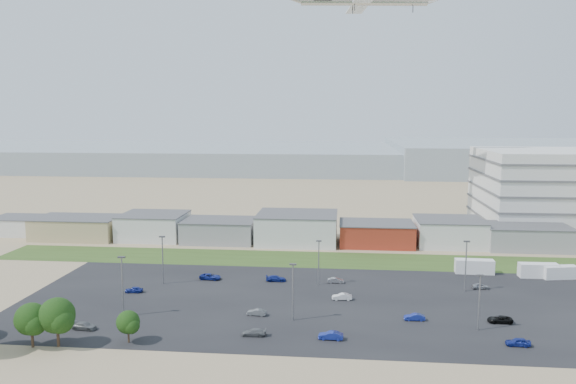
# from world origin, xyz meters

# --- Properties ---
(ground) EXTENTS (700.00, 700.00, 0.00)m
(ground) POSITION_xyz_m (0.00, 0.00, 0.00)
(ground) COLOR #988861
(ground) RESTS_ON ground
(parking_lot) EXTENTS (120.00, 50.00, 0.01)m
(parking_lot) POSITION_xyz_m (5.00, 20.00, 0.01)
(parking_lot) COLOR black
(parking_lot) RESTS_ON ground
(grass_strip) EXTENTS (160.00, 16.00, 0.02)m
(grass_strip) POSITION_xyz_m (0.00, 52.00, 0.01)
(grass_strip) COLOR #31491B
(grass_strip) RESTS_ON ground
(hills_backdrop) EXTENTS (700.00, 200.00, 9.00)m
(hills_backdrop) POSITION_xyz_m (40.00, 315.00, 4.50)
(hills_backdrop) COLOR gray
(hills_backdrop) RESTS_ON ground
(building_row) EXTENTS (170.00, 20.00, 8.00)m
(building_row) POSITION_xyz_m (-17.00, 71.00, 4.00)
(building_row) COLOR silver
(building_row) RESTS_ON ground
(box_trailer_a) EXTENTS (8.55, 2.91, 3.18)m
(box_trailer_a) POSITION_xyz_m (36.50, 43.32, 1.59)
(box_trailer_a) COLOR silver
(box_trailer_a) RESTS_ON ground
(box_trailer_b) EXTENTS (8.37, 2.81, 3.11)m
(box_trailer_b) POSITION_xyz_m (49.82, 41.46, 1.56)
(box_trailer_b) COLOR silver
(box_trailer_b) RESTS_ON ground
(box_trailer_c) EXTENTS (7.79, 3.72, 2.80)m
(box_trailer_c) POSITION_xyz_m (54.20, 40.96, 1.40)
(box_trailer_c) COLOR silver
(box_trailer_c) RESTS_ON ground
(tree_mid) EXTENTS (5.31, 5.31, 7.96)m
(tree_mid) POSITION_xyz_m (-40.52, -5.50, 3.98)
(tree_mid) COLOR black
(tree_mid) RESTS_ON ground
(tree_right) EXTENTS (5.86, 5.86, 8.78)m
(tree_right) POSITION_xyz_m (-36.71, -4.85, 4.39)
(tree_right) COLOR black
(tree_right) RESTS_ON ground
(tree_near) EXTENTS (3.91, 3.91, 5.87)m
(tree_near) POSITION_xyz_m (-26.51, -2.27, 2.93)
(tree_near) COLOR black
(tree_near) RESTS_ON ground
(lightpole_front_l) EXTENTS (1.28, 0.53, 10.86)m
(lightpole_front_l) POSITION_xyz_m (-31.85, 9.02, 5.43)
(lightpole_front_l) COLOR slate
(lightpole_front_l) RESTS_ON ground
(lightpole_front_m) EXTENTS (1.19, 0.49, 10.09)m
(lightpole_front_m) POSITION_xyz_m (-1.71, 9.99, 5.05)
(lightpole_front_m) COLOR slate
(lightpole_front_m) RESTS_ON ground
(lightpole_front_r) EXTENTS (1.11, 0.46, 9.47)m
(lightpole_front_r) POSITION_xyz_m (29.33, 8.42, 4.73)
(lightpole_front_r) COLOR slate
(lightpole_front_r) RESTS_ON ground
(lightpole_back_l) EXTENTS (1.21, 0.50, 10.29)m
(lightpole_back_l) POSITION_xyz_m (-31.00, 28.61, 5.15)
(lightpole_back_l) COLOR slate
(lightpole_back_l) RESTS_ON ground
(lightpole_back_m) EXTENTS (1.12, 0.47, 9.49)m
(lightpole_back_m) POSITION_xyz_m (1.82, 31.35, 4.75)
(lightpole_back_m) COLOR slate
(lightpole_back_m) RESTS_ON ground
(lightpole_back_r) EXTENTS (1.23, 0.51, 10.44)m
(lightpole_back_r) POSITION_xyz_m (31.60, 29.69, 5.22)
(lightpole_back_r) COLOR slate
(lightpole_back_r) RESTS_ON ground
(parked_car_0) EXTENTS (4.24, 1.98, 1.17)m
(parked_car_0) POSITION_xyz_m (33.89, 12.27, 0.59)
(parked_car_0) COLOR black
(parked_car_0) RESTS_ON ground
(parked_car_1) EXTENTS (3.66, 1.39, 1.19)m
(parked_car_1) POSITION_xyz_m (19.38, 11.98, 0.60)
(parked_car_1) COLOR navy
(parked_car_1) RESTS_ON ground
(parked_car_2) EXTENTS (3.80, 1.67, 1.27)m
(parked_car_2) POSITION_xyz_m (33.97, 2.40, 0.64)
(parked_car_2) COLOR navy
(parked_car_2) RESTS_ON ground
(parked_car_3) EXTENTS (4.05, 1.69, 1.17)m
(parked_car_3) POSITION_xyz_m (-7.37, 2.40, 0.59)
(parked_car_3) COLOR #595B5E
(parked_car_3) RESTS_ON ground
(parked_car_4) EXTENTS (3.62, 1.63, 1.15)m
(parked_car_4) POSITION_xyz_m (-8.36, 11.71, 0.58)
(parked_car_4) COLOR #595B5E
(parked_car_4) RESTS_ON ground
(parked_car_5) EXTENTS (3.64, 1.70, 1.21)m
(parked_car_5) POSITION_xyz_m (-35.01, 22.19, 0.60)
(parked_car_5) COLOR navy
(parked_car_5) RESTS_ON ground
(parked_car_6) EXTENTS (4.41, 2.01, 1.25)m
(parked_car_6) POSITION_xyz_m (-7.42, 32.75, 0.63)
(parked_car_6) COLOR navy
(parked_car_6) RESTS_ON ground
(parked_car_7) EXTENTS (3.94, 1.61, 1.27)m
(parked_car_7) POSITION_xyz_m (6.77, 21.78, 0.64)
(parked_car_7) COLOR silver
(parked_car_7) RESTS_ON ground
(parked_car_8) EXTENTS (3.66, 1.79, 1.20)m
(parked_car_8) POSITION_xyz_m (35.12, 31.53, 0.60)
(parked_car_8) COLOR #A5A5AA
(parked_car_8) RESTS_ON ground
(parked_car_9) EXTENTS (4.79, 2.48, 1.29)m
(parked_car_9) POSITION_xyz_m (-21.84, 32.66, 0.64)
(parked_car_9) COLOR navy
(parked_car_9) RESTS_ON ground
(parked_car_10) EXTENTS (4.42, 2.22, 1.23)m
(parked_car_10) POSITION_xyz_m (-35.96, 2.28, 0.62)
(parked_car_10) COLOR #595B5E
(parked_car_10) RESTS_ON ground
(parked_car_11) EXTENTS (3.49, 1.27, 1.14)m
(parked_car_11) POSITION_xyz_m (5.42, 32.79, 0.57)
(parked_car_11) COLOR #A5A5AA
(parked_car_11) RESTS_ON ground
(parked_car_13) EXTENTS (4.04, 1.56, 1.31)m
(parked_car_13) POSITION_xyz_m (5.07, 2.09, 0.66)
(parked_car_13) COLOR navy
(parked_car_13) RESTS_ON ground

